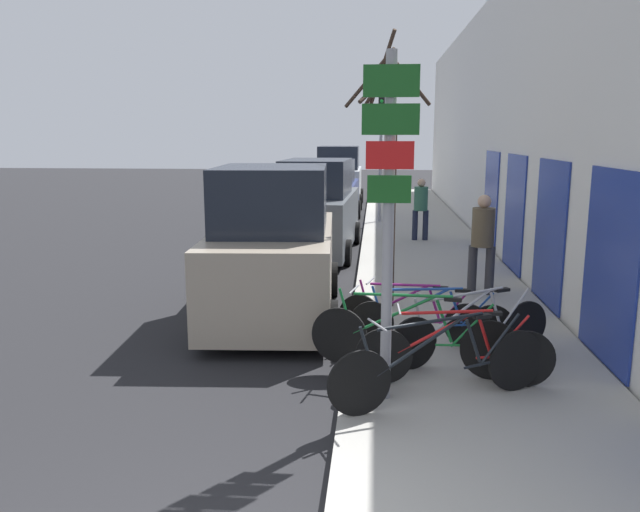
% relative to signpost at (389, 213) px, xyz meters
% --- Properties ---
extents(ground_plane, '(80.00, 80.00, 0.00)m').
position_rel_signpost_xyz_m(ground_plane, '(-1.48, 7.77, -2.17)').
color(ground_plane, black).
extents(sidewalk_curb, '(3.20, 32.00, 0.15)m').
position_rel_signpost_xyz_m(sidewalk_curb, '(1.12, 10.57, -2.10)').
color(sidewalk_curb, '#9E9B93').
rests_on(sidewalk_curb, ground).
extents(building_facade, '(0.23, 32.00, 6.50)m').
position_rel_signpost_xyz_m(building_facade, '(2.87, 10.47, 1.05)').
color(building_facade, silver).
rests_on(building_facade, ground).
extents(signpost, '(0.57, 0.13, 3.63)m').
position_rel_signpost_xyz_m(signpost, '(0.00, 0.00, 0.00)').
color(signpost, '#939399').
rests_on(signpost, sidewalk_curb).
extents(bicycle_0, '(2.35, 1.11, 0.95)m').
position_rel_signpost_xyz_m(bicycle_0, '(0.59, -0.07, -1.61)').
color(bicycle_0, black).
rests_on(bicycle_0, sidewalk_curb).
extents(bicycle_1, '(2.25, 0.44, 0.90)m').
position_rel_signpost_xyz_m(bicycle_1, '(0.79, 0.42, -1.63)').
color(bicycle_1, black).
rests_on(bicycle_1, sidewalk_curb).
extents(bicycle_2, '(2.48, 0.65, 0.98)m').
position_rel_signpost_xyz_m(bicycle_2, '(0.33, 0.82, -1.61)').
color(bicycle_2, black).
rests_on(bicycle_2, sidewalk_curb).
extents(bicycle_3, '(2.12, 1.21, 0.90)m').
position_rel_signpost_xyz_m(bicycle_3, '(1.11, 1.31, -1.63)').
color(bicycle_3, black).
rests_on(bicycle_3, sidewalk_curb).
extents(bicycle_4, '(2.19, 0.44, 0.83)m').
position_rel_signpost_xyz_m(bicycle_4, '(0.63, 1.73, -1.66)').
color(bicycle_4, black).
rests_on(bicycle_4, sidewalk_curb).
extents(bicycle_5, '(2.04, 0.62, 0.84)m').
position_rel_signpost_xyz_m(bicycle_5, '(0.39, 1.89, -1.66)').
color(bicycle_5, black).
rests_on(bicycle_5, sidewalk_curb).
extents(parked_car_0, '(2.29, 4.44, 2.47)m').
position_rel_signpost_xyz_m(parked_car_0, '(-1.76, 3.41, -1.06)').
color(parked_car_0, gray).
rests_on(parked_car_0, ground).
extents(parked_car_1, '(2.07, 4.78, 2.36)m').
position_rel_signpost_xyz_m(parked_car_1, '(-1.58, 9.08, -1.10)').
color(parked_car_1, '#51565B').
rests_on(parked_car_1, ground).
extents(parked_car_2, '(2.08, 4.16, 2.15)m').
position_rel_signpost_xyz_m(parked_car_2, '(-1.71, 14.42, -1.18)').
color(parked_car_2, navy).
rests_on(parked_car_2, ground).
extents(parked_car_3, '(2.04, 4.26, 2.49)m').
position_rel_signpost_xyz_m(parked_car_3, '(-1.69, 19.77, -1.04)').
color(parked_car_3, '#B2B7BC').
rests_on(parked_car_3, ground).
extents(pedestrian_near, '(0.45, 0.39, 1.78)m').
position_rel_signpost_xyz_m(pedestrian_near, '(1.76, 4.70, -0.99)').
color(pedestrian_near, '#333338').
rests_on(pedestrian_near, sidewalk_curb).
extents(pedestrian_far, '(0.43, 0.37, 1.65)m').
position_rel_signpost_xyz_m(pedestrian_far, '(1.08, 10.48, -1.06)').
color(pedestrian_far, '#1E2338').
rests_on(pedestrian_far, sidewalk_curb).
extents(street_tree, '(1.44, 1.50, 4.41)m').
position_rel_signpost_xyz_m(street_tree, '(0.08, 3.79, 0.06)').
color(street_tree, '#3D2D23').
rests_on(street_tree, sidewalk_curb).
extents(traffic_light, '(0.20, 0.30, 4.50)m').
position_rel_signpost_xyz_m(traffic_light, '(-0.00, 14.09, 0.86)').
color(traffic_light, '#939399').
rests_on(traffic_light, sidewalk_curb).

